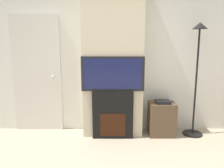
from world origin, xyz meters
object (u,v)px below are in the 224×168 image
at_px(floor_lamp, 196,65).
at_px(media_stand, 161,118).
at_px(television, 112,74).
at_px(fireplace, 112,114).

distance_m(floor_lamp, media_stand, 1.07).
distance_m(television, media_stand, 1.15).
height_order(fireplace, floor_lamp, floor_lamp).
distance_m(fireplace, media_stand, 0.85).
bearing_deg(television, fireplace, 90.00).
xyz_separation_m(fireplace, television, (0.00, -0.00, 0.68)).
relative_size(fireplace, media_stand, 1.29).
bearing_deg(media_stand, fireplace, -172.86).
relative_size(television, media_stand, 1.63).
bearing_deg(television, media_stand, 7.27).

